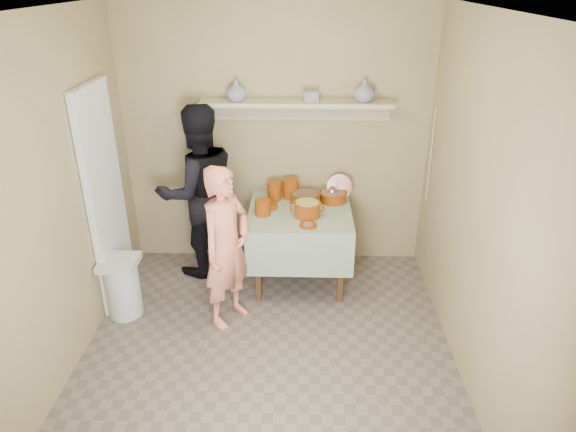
{
  "coord_description": "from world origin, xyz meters",
  "views": [
    {
      "loc": [
        0.26,
        -3.14,
        2.81
      ],
      "look_at": [
        0.15,
        0.75,
        0.95
      ],
      "focal_mm": 32.0,
      "sensor_mm": 36.0,
      "label": 1
    }
  ],
  "objects_px": {
    "serving_table": "(300,221)",
    "cazuela_rice": "(307,208)",
    "person_helper": "(199,192)",
    "person_cook": "(227,248)",
    "trash_bin": "(123,287)"
  },
  "relations": [
    {
      "from": "trash_bin",
      "to": "serving_table",
      "type": "bearing_deg",
      "value": 21.89
    },
    {
      "from": "person_helper",
      "to": "cazuela_rice",
      "type": "distance_m",
      "value": 1.09
    },
    {
      "from": "cazuela_rice",
      "to": "trash_bin",
      "type": "bearing_deg",
      "value": -163.15
    },
    {
      "from": "person_helper",
      "to": "trash_bin",
      "type": "xyz_separation_m",
      "value": [
        -0.58,
        -0.79,
        -0.58
      ]
    },
    {
      "from": "person_cook",
      "to": "cazuela_rice",
      "type": "distance_m",
      "value": 0.87
    },
    {
      "from": "person_cook",
      "to": "cazuela_rice",
      "type": "relative_size",
      "value": 4.35
    },
    {
      "from": "cazuela_rice",
      "to": "person_cook",
      "type": "bearing_deg",
      "value": -141.45
    },
    {
      "from": "person_helper",
      "to": "serving_table",
      "type": "height_order",
      "value": "person_helper"
    },
    {
      "from": "serving_table",
      "to": "cazuela_rice",
      "type": "height_order",
      "value": "cazuela_rice"
    },
    {
      "from": "trash_bin",
      "to": "cazuela_rice",
      "type": "bearing_deg",
      "value": 16.85
    },
    {
      "from": "person_helper",
      "to": "trash_bin",
      "type": "height_order",
      "value": "person_helper"
    },
    {
      "from": "serving_table",
      "to": "cazuela_rice",
      "type": "bearing_deg",
      "value": -64.0
    },
    {
      "from": "person_helper",
      "to": "person_cook",
      "type": "bearing_deg",
      "value": 85.01
    },
    {
      "from": "trash_bin",
      "to": "person_helper",
      "type": "bearing_deg",
      "value": 53.66
    },
    {
      "from": "person_helper",
      "to": "cazuela_rice",
      "type": "xyz_separation_m",
      "value": [
        1.05,
        -0.29,
        -0.02
      ]
    }
  ]
}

